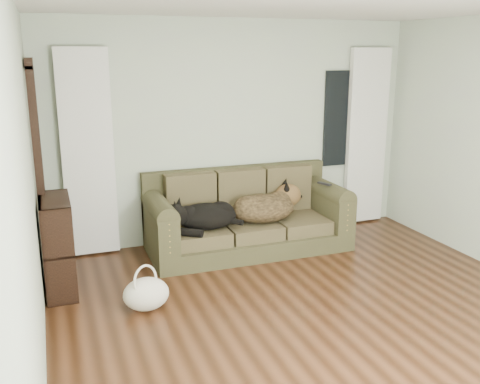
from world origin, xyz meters
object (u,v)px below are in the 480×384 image
object	(u,v)px
sofa	(248,212)
bookshelf	(58,241)
dog_shepherd	(266,208)
dog_black_lab	(202,217)
tote_bag	(146,293)

from	to	relation	value
sofa	bookshelf	size ratio (longest dim) A/B	2.50
dog_shepherd	bookshelf	distance (m)	2.30
dog_black_lab	tote_bag	bearing A→B (deg)	-118.82
sofa	dog_shepherd	bearing A→B (deg)	-15.60
dog_black_lab	tote_bag	distance (m)	1.32
dog_shepherd	tote_bag	xyz separation A→B (m)	(-1.58, -1.05, -0.33)
dog_shepherd	bookshelf	size ratio (longest dim) A/B	0.85
sofa	tote_bag	bearing A→B (deg)	-141.52
sofa	bookshelf	world-z (taller)	bookshelf
bookshelf	sofa	bearing A→B (deg)	4.09
sofa	dog_black_lab	xyz separation A→B (m)	(-0.57, -0.11, 0.03)
dog_black_lab	dog_shepherd	distance (m)	0.77
tote_bag	bookshelf	world-z (taller)	bookshelf
sofa	bookshelf	distance (m)	2.12
dog_shepherd	tote_bag	world-z (taller)	dog_shepherd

